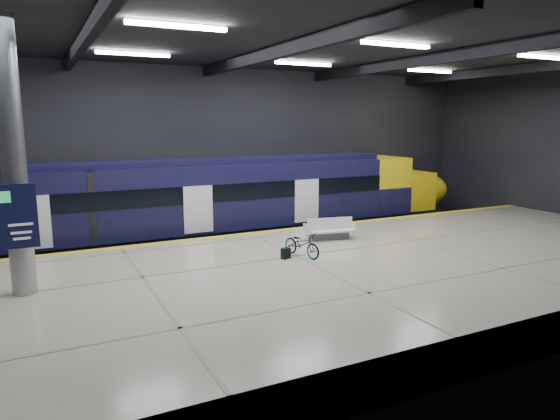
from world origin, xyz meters
TOP-DOWN VIEW (x-y plane):
  - ground at (0.00, 0.00)m, footprint 30.00×30.00m
  - room_shell at (-0.00, 0.00)m, footprint 30.10×16.10m
  - platform at (0.00, -2.50)m, footprint 30.00×11.00m
  - safety_strip at (0.00, 2.75)m, footprint 30.00×0.40m
  - rails at (0.00, 5.50)m, footprint 30.00×1.52m
  - train at (-2.94, 5.50)m, footprint 29.40×2.84m
  - bench at (2.28, 0.58)m, footprint 1.96×1.11m
  - bicycle at (0.17, -1.09)m, footprint 0.95×1.67m
  - pannier_bag at (-0.43, -1.09)m, footprint 0.34×0.27m
  - info_column at (-8.00, -1.03)m, footprint 0.90×0.78m

SIDE VIEW (x-z plane):
  - ground at x=0.00m, z-range 0.00..0.00m
  - rails at x=0.00m, z-range 0.00..0.16m
  - platform at x=0.00m, z-range 0.00..1.10m
  - safety_strip at x=0.00m, z-range 1.10..1.11m
  - pannier_bag at x=-0.43m, z-range 1.10..1.45m
  - bench at x=2.28m, z-range 0.98..1.80m
  - bicycle at x=0.17m, z-range 1.10..1.93m
  - train at x=-2.94m, z-range 0.16..3.95m
  - info_column at x=-8.00m, z-range 1.01..7.91m
  - room_shell at x=0.00m, z-range 1.69..9.74m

